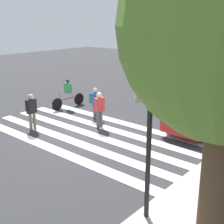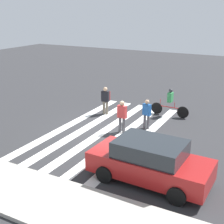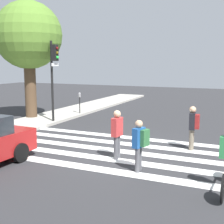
% 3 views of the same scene
% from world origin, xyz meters
% --- Properties ---
extents(ground_plane, '(60.00, 60.00, 0.00)m').
position_xyz_m(ground_plane, '(0.00, 0.00, 0.00)').
color(ground_plane, '#2D2D30').
extents(sidewalk_curb, '(36.00, 2.50, 0.14)m').
position_xyz_m(sidewalk_curb, '(0.00, 6.25, 0.07)').
color(sidewalk_curb, '#ADA89E').
rests_on(sidewalk_curb, ground_plane).
extents(crosswalk_stripes, '(4.67, 10.00, 0.01)m').
position_xyz_m(crosswalk_stripes, '(0.00, 0.00, 0.00)').
color(crosswalk_stripes, white).
rests_on(crosswalk_stripes, ground_plane).
extents(pedestrian_adult_tall_backpack, '(0.47, 0.40, 1.65)m').
position_xyz_m(pedestrian_adult_tall_backpack, '(1.26, -2.41, 0.96)').
color(pedestrian_adult_tall_backpack, '#6B6051').
rests_on(pedestrian_adult_tall_backpack, ground_plane).
extents(pedestrian_adult_blue_shirt, '(0.47, 0.43, 1.57)m').
position_xyz_m(pedestrian_adult_blue_shirt, '(-1.76, -1.37, 0.92)').
color(pedestrian_adult_blue_shirt, '#4C4C51').
rests_on(pedestrian_adult_blue_shirt, ground_plane).
extents(pedestrian_child_with_backpack, '(0.48, 0.26, 1.66)m').
position_xyz_m(pedestrian_child_with_backpack, '(-0.88, -0.26, 0.94)').
color(pedestrian_child_with_backpack, '#4C4C51').
rests_on(pedestrian_child_with_backpack, ground_plane).
extents(cyclist_far_lane, '(2.28, 0.41, 1.63)m').
position_xyz_m(cyclist_far_lane, '(-2.19, -3.85, 0.87)').
color(cyclist_far_lane, black).
rests_on(cyclist_far_lane, ground_plane).
extents(car_parked_far_curb, '(4.42, 2.12, 1.58)m').
position_xyz_m(car_parked_far_curb, '(-3.83, 3.45, 0.80)').
color(car_parked_far_curb, maroon).
rests_on(car_parked_far_curb, ground_plane).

